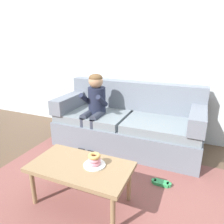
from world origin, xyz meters
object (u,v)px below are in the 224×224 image
object	(u,v)px
coffee_table	(81,169)
toy_controller	(161,183)
couch	(128,124)
person_child	(95,104)
donut	(94,163)

from	to	relation	value
coffee_table	toy_controller	world-z (taller)	coffee_table
couch	person_child	world-z (taller)	person_child
person_child	toy_controller	distance (m)	1.43
coffee_table	toy_controller	xyz separation A→B (m)	(0.69, 0.58, -0.36)
person_child	donut	size ratio (longest dim) A/B	9.18
couch	donut	distance (m)	1.33
couch	donut	xyz separation A→B (m)	(0.12, -1.32, 0.12)
couch	person_child	xyz separation A→B (m)	(-0.46, -0.21, 0.33)
coffee_table	toy_controller	bearing A→B (deg)	40.06
couch	coffee_table	world-z (taller)	couch
donut	toy_controller	distance (m)	0.89
couch	toy_controller	bearing A→B (deg)	-49.45
donut	toy_controller	size ratio (longest dim) A/B	0.53
coffee_table	donut	world-z (taller)	donut
donut	person_child	bearing A→B (deg)	117.43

